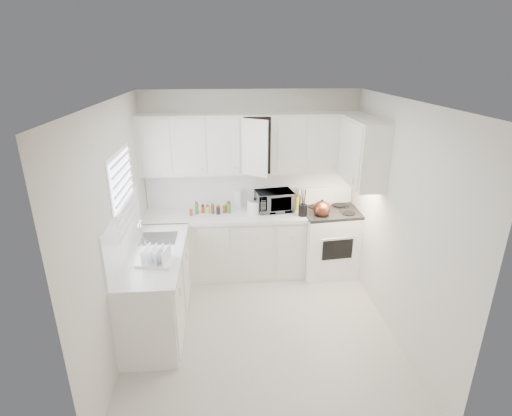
{
  "coord_description": "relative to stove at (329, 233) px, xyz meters",
  "views": [
    {
      "loc": [
        -0.37,
        -3.84,
        3.0
      ],
      "look_at": [
        0.0,
        0.7,
        1.25
      ],
      "focal_mm": 27.74,
      "sensor_mm": 36.0,
      "label": 1
    }
  ],
  "objects": [
    {
      "name": "floor",
      "position": [
        -1.11,
        -1.25,
        -0.62
      ],
      "size": [
        3.2,
        3.2,
        0.0
      ],
      "primitive_type": "plane",
      "color": "#BCB7AC",
      "rests_on": "ground"
    },
    {
      "name": "ceiling",
      "position": [
        -1.11,
        -1.25,
        1.98
      ],
      "size": [
        3.2,
        3.2,
        0.0
      ],
      "primitive_type": "plane",
      "rotation": [
        3.14,
        0.0,
        0.0
      ],
      "color": "white",
      "rests_on": "ground"
    },
    {
      "name": "wall_back",
      "position": [
        -1.11,
        0.35,
        0.68
      ],
      "size": [
        3.0,
        0.0,
        3.0
      ],
      "primitive_type": "plane",
      "rotation": [
        1.57,
        0.0,
        0.0
      ],
      "color": "beige",
      "rests_on": "ground"
    },
    {
      "name": "wall_front",
      "position": [
        -1.11,
        -2.85,
        0.68
      ],
      "size": [
        3.0,
        0.0,
        3.0
      ],
      "primitive_type": "plane",
      "rotation": [
        -1.57,
        0.0,
        0.0
      ],
      "color": "beige",
      "rests_on": "ground"
    },
    {
      "name": "wall_left",
      "position": [
        -2.61,
        -1.25,
        0.68
      ],
      "size": [
        0.0,
        3.2,
        3.2
      ],
      "primitive_type": "plane",
      "rotation": [
        1.57,
        0.0,
        1.57
      ],
      "color": "beige",
      "rests_on": "ground"
    },
    {
      "name": "wall_right",
      "position": [
        0.39,
        -1.25,
        0.68
      ],
      "size": [
        0.0,
        3.2,
        3.2
      ],
      "primitive_type": "plane",
      "rotation": [
        1.57,
        0.0,
        -1.57
      ],
      "color": "beige",
      "rests_on": "ground"
    },
    {
      "name": "window_blinds",
      "position": [
        -2.59,
        -0.9,
        0.93
      ],
      "size": [
        0.06,
        0.96,
        1.06
      ],
      "primitive_type": null,
      "color": "white",
      "rests_on": "wall_left"
    },
    {
      "name": "lower_cabinets_back",
      "position": [
        -1.5,
        0.05,
        -0.17
      ],
      "size": [
        2.22,
        0.6,
        0.9
      ],
      "primitive_type": null,
      "color": "beige",
      "rests_on": "floor"
    },
    {
      "name": "lower_cabinets_left",
      "position": [
        -2.31,
        -1.05,
        -0.17
      ],
      "size": [
        0.6,
        1.6,
        0.9
      ],
      "primitive_type": null,
      "color": "beige",
      "rests_on": "floor"
    },
    {
      "name": "countertop_back",
      "position": [
        -1.5,
        0.04,
        0.31
      ],
      "size": [
        2.24,
        0.64,
        0.05
      ],
      "primitive_type": "cube",
      "color": "silver",
      "rests_on": "lower_cabinets_back"
    },
    {
      "name": "countertop_left",
      "position": [
        -2.3,
        -1.05,
        0.31
      ],
      "size": [
        0.64,
        1.62,
        0.05
      ],
      "primitive_type": "cube",
      "color": "silver",
      "rests_on": "lower_cabinets_left"
    },
    {
      "name": "backsplash_back",
      "position": [
        -1.11,
        0.34,
        0.61
      ],
      "size": [
        2.98,
        0.02,
        0.55
      ],
      "primitive_type": "cube",
      "color": "silver",
      "rests_on": "wall_back"
    },
    {
      "name": "backsplash_left",
      "position": [
        -2.6,
        -1.05,
        0.61
      ],
      "size": [
        0.02,
        1.6,
        0.55
      ],
      "primitive_type": "cube",
      "color": "silver",
      "rests_on": "wall_left"
    },
    {
      "name": "upper_cabinets_back",
      "position": [
        -1.11,
        0.18,
        0.88
      ],
      "size": [
        3.0,
        0.33,
        0.8
      ],
      "primitive_type": null,
      "color": "beige",
      "rests_on": "wall_back"
    },
    {
      "name": "upper_cabinets_right",
      "position": [
        0.22,
        -0.43,
        0.88
      ],
      "size": [
        0.33,
        0.9,
        0.8
      ],
      "primitive_type": null,
      "color": "beige",
      "rests_on": "wall_right"
    },
    {
      "name": "sink",
      "position": [
        -2.3,
        -0.7,
        0.45
      ],
      "size": [
        0.42,
        0.38,
        0.3
      ],
      "primitive_type": null,
      "color": "gray",
      "rests_on": "countertop_left"
    },
    {
      "name": "stove",
      "position": [
        0.0,
        0.0,
        0.0
      ],
      "size": [
        0.87,
        0.74,
        1.24
      ],
      "primitive_type": null,
      "rotation": [
        0.0,
        0.0,
        0.1
      ],
      "color": "white",
      "rests_on": "floor"
    },
    {
      "name": "tea_kettle",
      "position": [
        -0.18,
        -0.16,
        0.45
      ],
      "size": [
        0.32,
        0.29,
        0.26
      ],
      "primitive_type": null,
      "rotation": [
        0.0,
        0.0,
        0.17
      ],
      "color": "maroon",
      "rests_on": "stove"
    },
    {
      "name": "frying_pan",
      "position": [
        0.18,
        0.16,
        0.35
      ],
      "size": [
        0.38,
        0.51,
        0.04
      ],
      "primitive_type": null,
      "rotation": [
        0.0,
        0.0,
        -0.29
      ],
      "color": "black",
      "rests_on": "stove"
    },
    {
      "name": "microwave",
      "position": [
        -0.8,
        0.12,
        0.5
      ],
      "size": [
        0.55,
        0.36,
        0.35
      ],
      "primitive_type": "imported",
      "rotation": [
        0.0,
        0.0,
        0.16
      ],
      "color": "gray",
      "rests_on": "countertop_back"
    },
    {
      "name": "rice_cooker",
      "position": [
        -1.08,
        0.06,
        0.44
      ],
      "size": [
        0.24,
        0.24,
        0.21
      ],
      "primitive_type": null,
      "rotation": [
        0.0,
        0.0,
        -0.16
      ],
      "color": "white",
      "rests_on": "countertop_back"
    },
    {
      "name": "paper_towel",
      "position": [
        -1.31,
        0.26,
        0.47
      ],
      "size": [
        0.12,
        0.12,
        0.27
      ],
      "primitive_type": "cylinder",
      "color": "white",
      "rests_on": "countertop_back"
    },
    {
      "name": "utensil_crock",
      "position": [
        -0.43,
        -0.12,
        0.53
      ],
      "size": [
        0.16,
        0.16,
        0.39
      ],
      "primitive_type": null,
      "rotation": [
        0.0,
        0.0,
        -0.27
      ],
      "color": "black",
      "rests_on": "countertop_back"
    },
    {
      "name": "dish_rack",
      "position": [
        -2.24,
        -1.32,
        0.43
      ],
      "size": [
        0.42,
        0.35,
        0.2
      ],
      "primitive_type": null,
      "rotation": [
        0.0,
        0.0,
        -0.22
      ],
      "color": "white",
      "rests_on": "countertop_left"
    },
    {
      "name": "spice_left_0",
      "position": [
        -1.96,
        0.17,
        0.4
      ],
      "size": [
        0.06,
        0.06,
        0.13
      ],
      "primitive_type": "cylinder",
      "color": "maroon",
      "rests_on": "countertop_back"
    },
    {
      "name": "spice_left_1",
      "position": [
        -1.89,
        0.08,
        0.4
      ],
      "size": [
        0.06,
        0.06,
        0.13
      ],
      "primitive_type": "cylinder",
      "color": "#417A28",
      "rests_on": "countertop_back"
    },
    {
      "name": "spice_left_2",
      "position": [
        -1.81,
        0.17,
        0.4
      ],
      "size": [
        0.06,
        0.06,
        0.13
      ],
      "primitive_type": "cylinder",
      "color": "#AC3417",
      "rests_on": "countertop_back"
    },
    {
      "name": "spice_left_3",
      "position": [
        -1.74,
        0.08,
        0.4
      ],
      "size": [
        0.06,
        0.06,
        0.13
      ],
      "primitive_type": "cylinder",
      "color": "#C2D632",
      "rests_on": "countertop_back"
    },
    {
      "name": "spice_left_4",
      "position": [
        -1.66,
        0.17,
        0.4
      ],
      "size": [
        0.06,
        0.06,
        0.13
      ],
      "primitive_type": "cylinder",
      "color": "brown",
      "rests_on": "countertop_back"
    },
    {
      "name": "spice_left_5",
      "position": [
        -1.59,
        0.08,
        0.4
      ],
      "size": [
        0.06,
        0.06,
        0.13
      ],
      "primitive_type": "cylinder",
      "color": "black",
      "rests_on": "countertop_back"
    },
    {
      "name": "spice_left_6",
      "position": [
        -1.51,
        0.17,
        0.4
      ],
      "size": [
        0.06,
        0.06,
        0.13
      ],
      "primitive_type": "cylinder",
      "color": "maroon",
      "rests_on": "countertop_back"
    },
    {
      "name": "spice_left_7",
      "position": [
        -1.44,
        0.08,
        0.4
      ],
      "size": [
        0.06,
        0.06,
        0.13
      ],
      "primitive_type": "cylinder",
      "color": "#417A28",
      "rests_on": "countertop_back"
    },
    {
      "name": "sauce_right_0",
      "position": [
        -0.53,
        0.21,
        0.43
      ],
      "size": [
        0.06,
        0.06,
        0.19
      ],
      "primitive_type": "cylinder",
      "color": "#AC3417",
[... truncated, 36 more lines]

